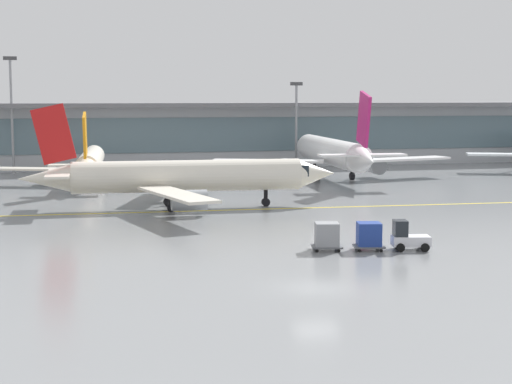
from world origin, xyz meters
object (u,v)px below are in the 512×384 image
Objects in this scene: baggage_tug at (408,237)px; cargo_dolly_trailing at (327,235)px; apron_light_mast_2 at (296,121)px; gate_airplane_1 at (91,162)px; gate_airplane_2 at (332,153)px; taxiing_regional_jet at (184,177)px; apron_light_mast_1 at (12,110)px; cargo_dolly_lead at (369,235)px.

baggage_tug reaches higher than cargo_dolly_trailing.
apron_light_mast_2 is at bearing 92.74° from baggage_tug.
baggage_tug is at bearing -153.06° from gate_airplane_1.
baggage_tug is 1.19× the size of cargo_dolly_trailing.
cargo_dolly_trailing is (-15.97, -46.73, -2.31)m from gate_airplane_2.
apron_light_mast_2 is at bearing 87.71° from cargo_dolly_trailing.
gate_airplane_1 is at bearing 110.41° from taxiing_regional_jet.
apron_light_mast_1 is (-17.73, 39.80, 5.67)m from taxiing_regional_jet.
gate_airplane_1 is at bearing 121.59° from cargo_dolly_lead.
baggage_tug is 71.41m from apron_light_mast_1.
taxiing_regional_jet is at bearing -65.98° from apron_light_mast_1.
gate_airplane_2 is 14.21× the size of cargo_dolly_trailing.
gate_airplane_2 reaches higher than taxiing_regional_jet.
apron_light_mast_2 is (10.12, 63.24, 6.09)m from baggage_tug.
gate_airplane_1 is 2.14× the size of apron_light_mast_2.
apron_light_mast_2 is at bearing 4.43° from gate_airplane_2.
taxiing_regional_jet is at bearing -119.90° from apron_light_mast_2.
apron_light_mast_1 is (-40.27, 16.54, 5.30)m from gate_airplane_2.
cargo_dolly_lead is at bearing -66.95° from apron_light_mast_1.
cargo_dolly_lead is 0.19× the size of apron_light_mast_2.
gate_airplane_1 reaches higher than cargo_dolly_trailing.
cargo_dolly_trailing is (14.44, -47.57, -1.63)m from gate_airplane_1.
apron_light_mast_1 is at bearing 122.85° from cargo_dolly_trailing.
apron_light_mast_1 reaches higher than cargo_dolly_trailing.
taxiing_regional_jet is 27.51m from baggage_tug.
cargo_dolly_lead is 2.92m from cargo_dolly_trailing.
taxiing_regional_jet is at bearing -157.24° from gate_airplane_1.
gate_airplane_2 is 43.86m from apron_light_mast_1.
baggage_tug is 5.62m from cargo_dolly_trailing.
apron_light_mast_1 is at bearing 116.35° from taxiing_regional_jet.
gate_airplane_2 reaches higher than baggage_tug.
gate_airplane_1 reaches higher than cargo_dolly_lead.
gate_airplane_1 is 49.74m from cargo_dolly_trailing.
gate_airplane_2 is at bearing 48.23° from taxiing_regional_jet.
apron_light_mast_2 reaches higher than baggage_tug.
apron_light_mast_1 is at bearing 70.83° from gate_airplane_2.
gate_airplane_2 is 1.12× the size of taxiing_regional_jet.
baggage_tug is 1.19× the size of cargo_dolly_lead.
gate_airplane_2 is at bearing 86.36° from cargo_dolly_lead.
baggage_tug is at bearing -0.00° from cargo_dolly_trailing.
taxiing_regional_jet is 12.65× the size of cargo_dolly_trailing.
gate_airplane_1 is 30.43m from gate_airplane_2.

